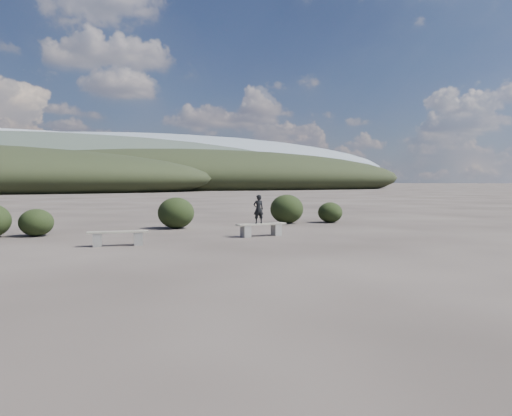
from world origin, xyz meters
name	(u,v)px	position (x,y,z in m)	size (l,w,h in m)	color
ground	(289,257)	(0.00, 0.00, 0.00)	(1200.00, 1200.00, 0.00)	#2C2622
bench_left	(118,237)	(-3.67, 4.20, 0.27)	(1.85, 0.66, 0.45)	#65635E
bench_right	(261,228)	(1.46, 4.78, 0.28)	(1.89, 0.48, 0.47)	#65635E
seated_person	(258,209)	(1.34, 4.77, 0.98)	(0.38, 0.25, 1.03)	black
shrub_a	(36,223)	(-5.89, 8.23, 0.49)	(1.21, 1.21, 0.99)	black
shrub_b	(176,213)	(-0.49, 9.05, 0.65)	(1.53, 1.53, 1.31)	black
shrub_d	(287,209)	(4.93, 9.29, 0.68)	(1.56, 1.56, 1.36)	black
shrub_e	(330,212)	(7.07, 8.87, 0.49)	(1.18, 1.18, 0.98)	black
mountain_ridges	(23,168)	(-7.48, 339.06, 10.84)	(500.00, 400.00, 56.00)	black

